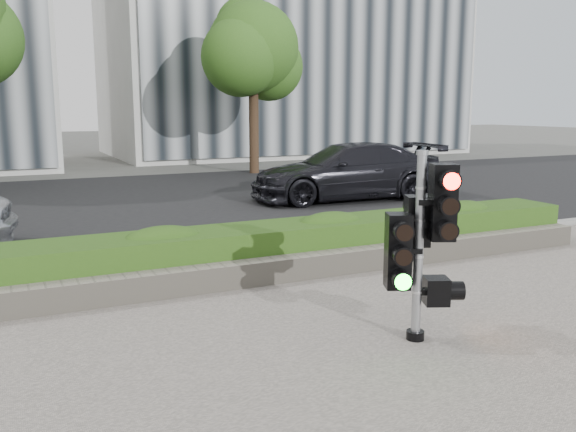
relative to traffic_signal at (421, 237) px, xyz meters
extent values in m
plane|color=#51514C|center=(-0.72, 0.73, -1.15)|extent=(120.00, 120.00, 0.00)
cube|color=black|center=(-0.72, 10.73, -1.14)|extent=(60.00, 13.00, 0.02)
cube|color=gray|center=(-0.72, 3.88, -1.09)|extent=(60.00, 0.25, 0.12)
cube|color=gray|center=(-0.72, 2.63, -0.95)|extent=(12.00, 0.32, 0.34)
cube|color=#4D7E26|center=(-0.72, 3.28, -0.78)|extent=(12.00, 1.00, 0.68)
cube|color=#B7B7B2|center=(10.28, 25.73, 4.85)|extent=(18.00, 10.00, 12.00)
cylinder|color=black|center=(4.78, 16.23, 0.64)|extent=(0.36, 0.36, 3.58)
sphere|color=#234B15|center=(4.78, 16.23, 3.46)|extent=(3.33, 3.33, 3.33)
sphere|color=#234B15|center=(5.55, 16.55, 2.82)|extent=(2.56, 2.56, 2.56)
sphere|color=#234B15|center=(4.14, 15.85, 3.08)|extent=(2.82, 2.82, 2.82)
sphere|color=#234B15|center=(4.78, 16.87, 4.23)|extent=(2.30, 2.30, 2.30)
cylinder|color=black|center=(-0.04, -0.02, -1.07)|extent=(0.19, 0.19, 0.10)
cylinder|color=gray|center=(-0.04, -0.02, -0.13)|extent=(0.10, 0.10, 1.97)
cylinder|color=gray|center=(-0.04, -0.02, 0.88)|extent=(0.13, 0.13, 0.05)
cube|color=#FF1107|center=(0.15, -0.13, 0.37)|extent=(0.33, 0.33, 0.79)
cube|color=#14E51E|center=(-0.25, 0.05, -0.14)|extent=(0.33, 0.33, 0.79)
cube|color=black|center=(0.08, 0.18, 0.13)|extent=(0.33, 0.33, 0.54)
cube|color=orange|center=(0.17, -0.07, -0.59)|extent=(0.33, 0.33, 0.29)
imported|color=black|center=(4.49, 9.01, -0.37)|extent=(5.37, 2.58, 1.51)
camera|label=1|loc=(-3.93, -5.02, 1.34)|focal=38.00mm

